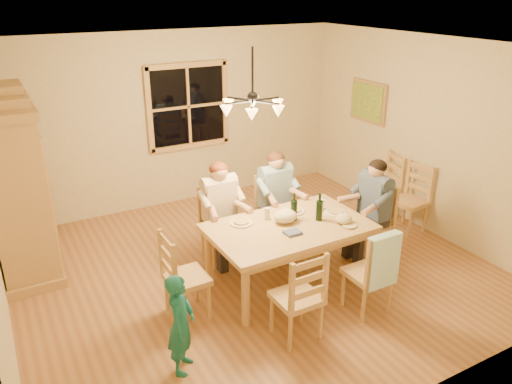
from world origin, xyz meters
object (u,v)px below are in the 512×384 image
chair_end_left (187,290)px  adult_plaid_man (276,188)px  child (181,324)px  chair_spare_front (408,211)px  chandelier (253,105)px  dining_table (289,233)px  chair_near_left (296,310)px  chair_near_right (367,285)px  chair_far_left (221,239)px  armoire (17,190)px  chair_far_right (275,225)px  chair_spare_back (382,198)px  adult_slate_man (374,197)px  wine_bottle_b (319,207)px  wine_bottle_a (294,207)px  adult_woman (220,200)px  chair_end_right (370,236)px

chair_end_left → adult_plaid_man: bearing=118.0°
child → chair_spare_front: size_ratio=1.01×
chandelier → dining_table: bearing=-64.4°
chair_near_left → chair_near_right: bearing=-0.0°
chair_far_left → child: bearing=54.0°
armoire → chair_spare_front: 5.16m
chair_spare_front → chair_far_left: bearing=71.0°
adult_plaid_man → armoire: bearing=-18.8°
chair_far_right → chair_near_right: same height
dining_table → chandelier: bearing=115.6°
chandelier → chair_spare_back: bearing=9.5°
chandelier → adult_slate_man: size_ratio=0.88×
armoire → dining_table: size_ratio=1.25×
adult_slate_man → wine_bottle_b: bearing=93.5°
dining_table → wine_bottle_a: (0.13, 0.10, 0.27)m
armoire → chair_far_right: size_ratio=2.32×
chair_end_left → chair_near_left: bearing=43.3°
adult_woman → chair_spare_front: (2.70, -0.53, -0.54)m
dining_table → chair_far_right: (0.35, 0.86, -0.36)m
chair_near_right → adult_slate_man: bearing=46.7°
dining_table → adult_slate_man: adult_slate_man is taller
adult_plaid_man → wine_bottle_b: (0.03, -0.91, 0.08)m
chair_end_left → armoire: bearing=-144.1°
chandelier → adult_woman: 1.32m
chair_end_left → chair_spare_front: 3.51m
adult_plaid_man → wine_bottle_b: size_ratio=2.65×
adult_plaid_man → chandelier: bearing=35.3°
chair_end_left → dining_table: bearing=90.0°
dining_table → chair_end_right: chair_end_right is taller
adult_plaid_man → adult_slate_man: (0.92, -0.85, 0.00)m
adult_woman → child: bearing=54.0°
adult_plaid_man → adult_slate_man: size_ratio=1.00×
dining_table → adult_woman: (-0.46, 0.86, 0.18)m
chair_near_left → wine_bottle_b: (0.83, 0.82, 0.62)m
chandelier → child: 2.43m
chair_end_left → wine_bottle_b: 1.76m
wine_bottle_b → chair_near_left: bearing=-135.4°
chair_near_left → chair_end_right: bearing=26.6°
adult_plaid_man → chair_spare_back: size_ratio=0.88×
chandelier → chair_spare_front: (2.45, -0.13, -1.77)m
chair_end_left → wine_bottle_b: bearing=88.1°
chandelier → chair_far_left: (-0.25, 0.40, -1.77)m
chandelier → adult_plaid_man: (0.56, 0.41, -1.24)m
chandelier → dining_table: chandelier is taller
adult_plaid_man → chair_end_left: bearing=28.0°
chandelier → dining_table: size_ratio=0.42×
adult_slate_man → chair_spare_back: bearing=-49.0°
dining_table → chair_end_right: 1.32m
dining_table → chair_spare_back: size_ratio=1.85×
chandelier → child: chandelier is taller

